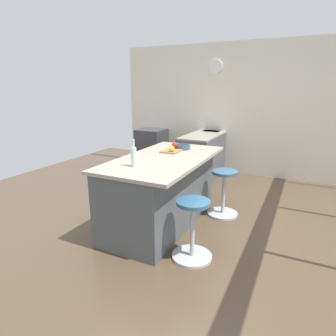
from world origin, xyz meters
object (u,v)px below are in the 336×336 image
(water_bottle, at_px, (134,156))
(fruit_bowl, at_px, (183,146))
(apple_yellow, at_px, (172,149))
(stool_by_window, at_px, (223,194))
(apple_red, at_px, (175,145))
(cutting_board, at_px, (172,150))
(stool_middle, at_px, (192,231))
(oven_range, at_px, (152,148))
(kitchen_island, at_px, (161,190))

(water_bottle, xyz_separation_m, fruit_bowl, (-1.12, 0.12, -0.08))
(fruit_bowl, bearing_deg, apple_yellow, -7.69)
(stool_by_window, height_order, apple_red, apple_red)
(stool_by_window, distance_m, cutting_board, 0.97)
(apple_red, bearing_deg, apple_yellow, 13.97)
(apple_yellow, bearing_deg, fruit_bowl, 172.31)
(stool_middle, bearing_deg, water_bottle, -94.37)
(apple_red, height_order, water_bottle, water_bottle)
(oven_range, height_order, stool_by_window, oven_range)
(apple_yellow, relative_size, fruit_bowl, 0.37)
(fruit_bowl, bearing_deg, cutting_board, -21.15)
(kitchen_island, height_order, apple_yellow, apple_yellow)
(cutting_board, bearing_deg, fruit_bowl, 158.85)
(kitchen_island, xyz_separation_m, water_bottle, (0.56, -0.06, 0.58))
(oven_range, height_order, water_bottle, water_bottle)
(oven_range, height_order, stool_middle, oven_range)
(oven_range, xyz_separation_m, stool_middle, (3.15, 2.25, -0.12))
(apple_red, bearing_deg, fruit_bowl, 130.19)
(kitchen_island, bearing_deg, apple_yellow, 175.30)
(cutting_board, bearing_deg, water_bottle, -3.06)
(stool_middle, bearing_deg, cutting_board, -144.49)
(fruit_bowl, bearing_deg, kitchen_island, -6.26)
(stool_middle, bearing_deg, fruit_bowl, -151.99)
(apple_yellow, bearing_deg, oven_range, -145.01)
(apple_yellow, relative_size, water_bottle, 0.25)
(cutting_board, height_order, water_bottle, water_bottle)
(kitchen_island, relative_size, cutting_board, 5.40)
(stool_middle, height_order, fruit_bowl, fruit_bowl)
(stool_middle, distance_m, apple_red, 1.48)
(oven_range, bearing_deg, cutting_board, 35.62)
(cutting_board, bearing_deg, apple_yellow, 19.27)
(water_bottle, distance_m, fruit_bowl, 1.13)
(stool_by_window, bearing_deg, oven_range, -130.50)
(kitchen_island, height_order, water_bottle, water_bottle)
(stool_middle, relative_size, fruit_bowl, 3.15)
(kitchen_island, bearing_deg, cutting_board, -177.96)
(fruit_bowl, bearing_deg, stool_by_window, 94.44)
(kitchen_island, xyz_separation_m, stool_middle, (0.61, 0.69, -0.16))
(stool_middle, bearing_deg, kitchen_island, -131.69)
(stool_by_window, distance_m, apple_yellow, 1.01)
(cutting_board, distance_m, apple_yellow, 0.12)
(kitchen_island, height_order, stool_by_window, kitchen_island)
(stool_middle, height_order, apple_yellow, apple_yellow)
(apple_yellow, xyz_separation_m, fruit_bowl, (-0.30, 0.04, -0.02))
(oven_range, relative_size, apple_yellow, 11.19)
(stool_middle, distance_m, cutting_board, 1.36)
(stool_by_window, xyz_separation_m, apple_red, (0.13, -0.72, 0.68))
(oven_range, xyz_separation_m, apple_red, (2.05, 1.53, 0.56))
(water_bottle, bearing_deg, kitchen_island, 173.56)
(stool_middle, relative_size, apple_yellow, 8.58)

